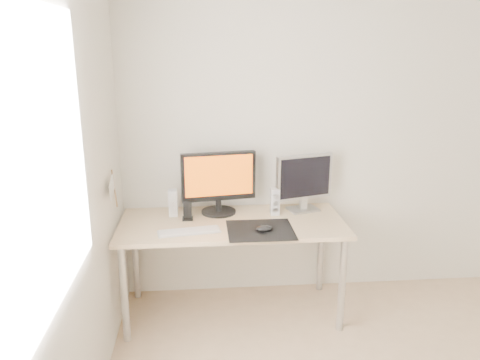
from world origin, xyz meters
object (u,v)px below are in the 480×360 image
speaker_right (275,202)px  keyboard (189,231)px  phone_dock (188,214)px  main_monitor (219,180)px  second_monitor (304,180)px  speaker_left (173,203)px  desk (232,232)px  mouse (264,229)px

speaker_right → keyboard: bearing=-154.3°
speaker_right → phone_dock: 0.65m
main_monitor → second_monitor: (0.64, 0.01, -0.01)m
keyboard → phone_dock: size_ratio=3.13×
phone_dock → main_monitor: bearing=27.7°
speaker_right → speaker_left: bearing=177.5°
second_monitor → speaker_right: size_ratio=2.24×
desk → main_monitor: main_monitor is taller
mouse → desk: (-0.20, 0.21, -0.10)m
mouse → speaker_left: size_ratio=0.55×
desk → phone_dock: (-0.32, 0.06, 0.12)m
keyboard → phone_dock: bearing=93.5°
mouse → speaker_left: (-0.62, 0.37, 0.08)m
main_monitor → second_monitor: bearing=0.8°
second_monitor → speaker_right: (-0.23, -0.07, -0.14)m
speaker_left → speaker_right: (0.75, -0.03, 0.00)m
keyboard → desk: bearing=30.4°
mouse → speaker_left: bearing=149.4°
second_monitor → speaker_right: bearing=-163.2°
second_monitor → speaker_left: size_ratio=2.24×
desk → speaker_right: (0.33, 0.13, 0.18)m
desk → phone_dock: phone_dock is taller
speaker_left → speaker_right: size_ratio=1.00×
mouse → speaker_right: size_ratio=0.55×
main_monitor → speaker_right: 0.44m
mouse → second_monitor: second_monitor is taller
keyboard → main_monitor: bearing=59.2°
speaker_left → keyboard: 0.37m
mouse → main_monitor: 0.54m
keyboard → speaker_left: bearing=109.9°
mouse → speaker_right: bearing=69.5°
speaker_left → main_monitor: bearing=4.6°
second_monitor → speaker_left: bearing=-177.9°
desk → keyboard: size_ratio=3.69×
mouse → desk: size_ratio=0.07×
speaker_left → second_monitor: bearing=2.1°
second_monitor → phone_dock: second_monitor is taller
phone_dock → keyboard: bearing=-86.5°
main_monitor → second_monitor: main_monitor is taller
main_monitor → desk: bearing=-65.4°
main_monitor → phone_dock: (-0.23, -0.12, -0.21)m
second_monitor → keyboard: size_ratio=1.02×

